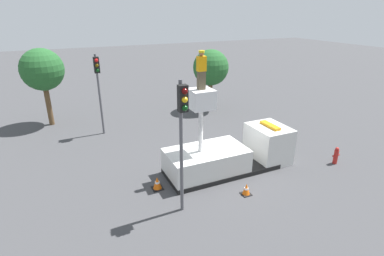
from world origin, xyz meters
TOP-DOWN VIEW (x-y plane):
  - ground_plane at (0.00, 0.00)m, footprint 120.00×120.00m
  - bucket_truck at (0.46, 0.00)m, footprint 6.85×2.35m
  - worker at (-1.25, 0.00)m, footprint 0.40×0.26m
  - traffic_light_pole at (-3.18, -2.32)m, footprint 0.34×0.57m
  - traffic_light_across at (-4.80, 7.69)m, footprint 0.34×0.57m
  - fire_hydrant at (6.11, -1.93)m, footprint 0.48×0.24m
  - traffic_cone_rear at (-3.63, -0.22)m, footprint 0.51×0.51m
  - traffic_cone_curbside at (-0.07, -2.39)m, footprint 0.45×0.45m
  - tree_left_bg at (4.28, 9.43)m, footprint 2.89×2.89m
  - tree_right_bg at (-8.01, 11.19)m, footprint 2.92×2.92m

SIDE VIEW (x-z plane):
  - ground_plane at x=0.00m, z-range 0.00..0.00m
  - traffic_cone_curbside at x=-0.07m, z-range -0.02..0.53m
  - traffic_cone_rear at x=-3.63m, z-range -0.02..0.60m
  - fire_hydrant at x=6.11m, z-range -0.01..0.97m
  - bucket_truck at x=0.46m, z-range -1.39..3.15m
  - tree_left_bg at x=4.28m, z-range 1.03..6.05m
  - traffic_light_across at x=-4.80m, z-range 1.11..6.47m
  - traffic_light_pole at x=-3.18m, z-range 1.16..6.78m
  - tree_right_bg at x=-8.01m, z-range 1.26..6.79m
  - worker at x=-1.25m, z-range 4.54..6.29m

